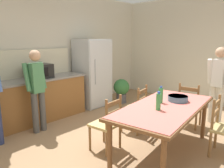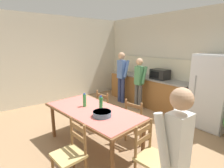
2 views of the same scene
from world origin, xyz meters
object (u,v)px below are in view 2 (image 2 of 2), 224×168
at_px(microwave, 160,74).
at_px(serving_bowl, 102,113).
at_px(chair_side_far_left, 107,109).
at_px(bottle_off_centre, 101,103).
at_px(person_at_counter, 139,81).
at_px(dining_table, 93,114).
at_px(chair_side_far_right, 137,121).
at_px(refrigerator, 212,92).
at_px(chair_side_near_right, 71,153).
at_px(bottle_near_centre, 85,100).
at_px(chair_head_end, 151,156).
at_px(person_by_table, 175,156).
at_px(person_at_sink, 122,75).

relative_size(microwave, serving_bowl, 1.56).
relative_size(microwave, chair_side_far_left, 0.55).
bearing_deg(bottle_off_centre, person_at_counter, 115.61).
bearing_deg(dining_table, person_at_counter, 112.36).
bearing_deg(chair_side_far_right, refrigerator, -119.00).
xyz_separation_m(bottle_off_centre, chair_side_near_right, (0.45, -0.84, -0.46)).
bearing_deg(chair_side_far_right, bottle_near_centre, 42.88).
bearing_deg(microwave, bottle_off_centre, -76.23).
xyz_separation_m(microwave, chair_head_end, (1.83, -2.56, -0.65)).
bearing_deg(person_at_counter, bottle_near_centre, -163.67).
relative_size(serving_bowl, chair_side_near_right, 0.35).
distance_m(chair_side_far_left, person_at_counter, 1.58).
bearing_deg(dining_table, chair_side_near_right, -52.90).
bearing_deg(bottle_near_centre, refrigerator, 65.72).
distance_m(chair_side_far_right, person_by_table, 1.84).
height_order(refrigerator, microwave, refrigerator).
distance_m(bottle_near_centre, chair_side_near_right, 1.14).
height_order(dining_table, person_by_table, person_by_table).
height_order(refrigerator, chair_side_far_left, refrigerator).
height_order(microwave, serving_bowl, microwave).
relative_size(bottle_near_centre, serving_bowl, 0.84).
xyz_separation_m(bottle_near_centre, chair_side_near_right, (0.79, -0.68, -0.46)).
relative_size(chair_side_far_left, person_at_counter, 0.58).
height_order(dining_table, chair_side_far_left, chair_side_far_left).
bearing_deg(microwave, person_at_counter, -124.31).
distance_m(microwave, chair_head_end, 3.21).
bearing_deg(chair_side_near_right, dining_table, 122.02).
xyz_separation_m(dining_table, serving_bowl, (0.36, -0.03, 0.13)).
distance_m(bottle_off_centre, person_at_counter, 2.28).
bearing_deg(person_at_sink, microwave, -67.07).
distance_m(bottle_near_centre, serving_bowl, 0.61).
distance_m(bottle_near_centre, chair_side_far_left, 0.92).
bearing_deg(person_at_counter, dining_table, -157.64).
distance_m(chair_head_end, person_at_counter, 3.02).
relative_size(microwave, chair_head_end, 0.55).
height_order(serving_bowl, person_by_table, person_by_table).
distance_m(bottle_near_centre, chair_head_end, 1.62).
height_order(serving_bowl, chair_head_end, chair_head_end).
distance_m(microwave, person_by_table, 3.75).
distance_m(refrigerator, microwave, 1.53).
relative_size(chair_head_end, person_at_sink, 0.53).
height_order(bottle_off_centre, chair_side_far_left, bottle_off_centre).
height_order(dining_table, bottle_off_centre, bottle_off_centre).
distance_m(dining_table, person_at_sink, 2.81).
height_order(microwave, person_by_table, person_by_table).
relative_size(person_at_sink, person_by_table, 1.07).
xyz_separation_m(person_at_counter, person_by_table, (2.75, -2.36, 0.02)).
relative_size(refrigerator, person_by_table, 1.09).
xyz_separation_m(chair_side_far_left, chair_side_near_right, (1.08, -1.42, 0.00)).
xyz_separation_m(chair_head_end, person_at_counter, (-2.19, 2.04, 0.44)).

